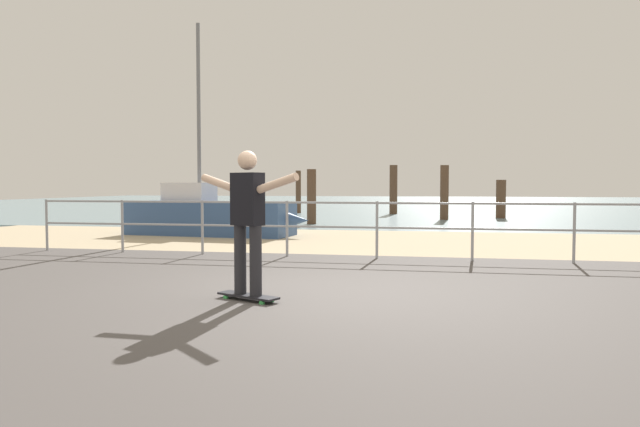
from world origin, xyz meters
TOP-DOWN VIEW (x-y plane):
  - ground_plane at (0.00, -1.00)m, footprint 24.00×10.00m
  - beach_strip at (0.00, 7.00)m, footprint 24.00×6.00m
  - sea_surface at (0.00, 35.00)m, footprint 72.00×50.00m
  - railing_fence at (-0.45, 3.60)m, footprint 11.71×0.05m
  - sailboat at (-4.29, 7.72)m, footprint 5.04×1.86m
  - skateboard at (-0.68, -0.53)m, footprint 0.81×0.52m
  - skateboarder at (-0.68, -0.53)m, footprint 1.35×0.69m
  - groyne_post_0 at (-4.92, 19.89)m, footprint 0.24×0.24m
  - groyne_post_1 at (-2.71, 12.47)m, footprint 0.31×0.31m
  - groyne_post_2 at (-0.49, 19.91)m, footprint 0.35×0.35m
  - groyne_post_3 at (1.72, 15.85)m, footprint 0.32×0.32m
  - groyne_post_4 at (3.93, 17.31)m, footprint 0.38×0.38m

SIDE VIEW (x-z plane):
  - ground_plane at x=0.00m, z-range -0.02..0.02m
  - beach_strip at x=0.00m, z-range -0.02..0.02m
  - sea_surface at x=0.00m, z-range -0.02..0.02m
  - skateboard at x=-0.68m, z-range 0.03..0.11m
  - sailboat at x=-4.29m, z-range -2.26..3.31m
  - railing_fence at x=-0.45m, z-range 0.18..1.23m
  - groyne_post_4 at x=3.93m, z-range 0.00..1.54m
  - groyne_post_1 at x=-2.71m, z-range 0.00..1.87m
  - groyne_post_0 at x=-4.92m, z-range 0.00..2.00m
  - skateboarder at x=-0.68m, z-range 0.19..1.84m
  - groyne_post_3 at x=1.72m, z-range 0.00..2.08m
  - groyne_post_2 at x=-0.49m, z-range 0.00..2.23m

